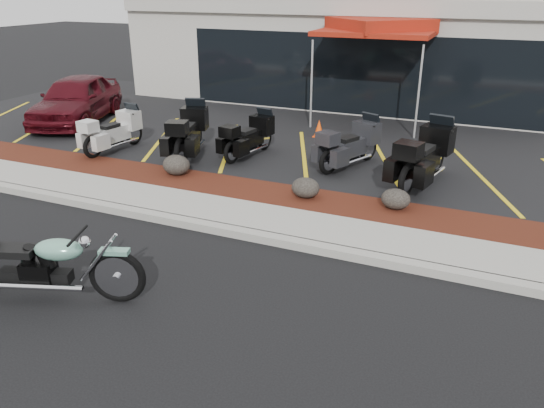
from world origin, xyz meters
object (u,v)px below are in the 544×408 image
at_px(parked_car, 76,99).
at_px(hero_cruiser, 116,269).
at_px(traffic_cone, 319,128).
at_px(touring_white, 133,124).
at_px(popup_canopy, 379,28).

bearing_deg(parked_car, hero_cruiser, -64.46).
distance_m(hero_cruiser, parked_car, 11.01).
relative_size(hero_cruiser, traffic_cone, 6.28).
height_order(touring_white, parked_car, parked_car).
bearing_deg(traffic_cone, parked_car, -169.62).
bearing_deg(hero_cruiser, touring_white, 106.18).
relative_size(traffic_cone, popup_canopy, 0.11).
height_order(hero_cruiser, popup_canopy, popup_canopy).
bearing_deg(popup_canopy, traffic_cone, -131.01).
bearing_deg(popup_canopy, touring_white, -155.33).
bearing_deg(popup_canopy, parked_car, -175.18).
xyz_separation_m(touring_white, parked_car, (-3.22, 1.39, 0.16)).
distance_m(traffic_cone, popup_canopy, 3.81).
bearing_deg(hero_cruiser, traffic_cone, 71.35).
distance_m(parked_car, traffic_cone, 7.84).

